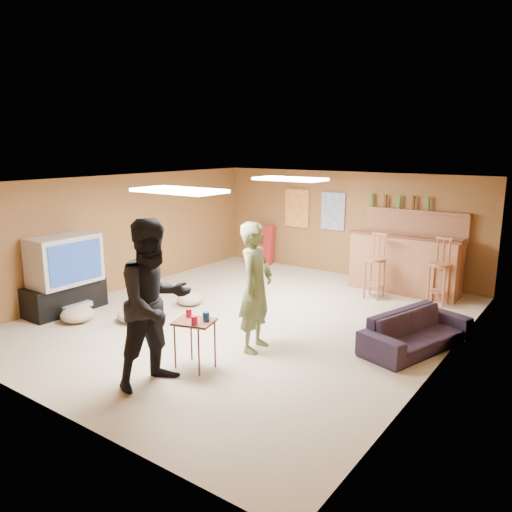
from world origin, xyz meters
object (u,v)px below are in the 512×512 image
Objects in this scene: sofa at (417,331)px; tray_table at (195,344)px; person_black at (155,304)px; tv_body at (64,260)px; bar_counter at (405,263)px; person_olive at (256,287)px.

tray_table is at bearing 154.22° from sofa.
person_black is 3.58m from sofa.
person_black is at bearing -97.28° from tray_table.
tv_body is 0.55× the size of bar_counter.
sofa is at bearing 46.98° from tray_table.
person_olive reaches higher than sofa.
person_black reaches higher than tray_table.
person_black reaches higher than bar_counter.
tray_table is at bearing -6.17° from tv_body.
tv_body reaches higher than bar_counter.
sofa is 3.02m from tray_table.
tv_body is 0.56× the size of person_black.
bar_counter is 3.22× the size of tray_table.
bar_counter reaches higher than sofa.
bar_counter is (4.15, 4.45, -0.35)m from tv_body.
person_olive is 1.53m from person_black.
person_olive reaches higher than tv_body.
bar_counter is 4.90m from tray_table.
person_black reaches higher than sofa.
person_olive is at bearing 143.04° from sofa.
tv_body reaches higher than tray_table.
person_black is 0.88m from tray_table.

